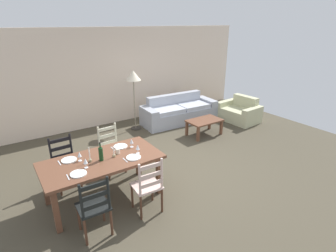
# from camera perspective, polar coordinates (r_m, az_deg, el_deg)

# --- Properties ---
(ground_plane) EXTENTS (9.60, 9.60, 0.02)m
(ground_plane) POSITION_cam_1_polar(r_m,az_deg,el_deg) (5.52, -0.06, -9.54)
(ground_plane) COLOR #484132
(wall_far) EXTENTS (9.60, 0.16, 2.70)m
(wall_far) POSITION_cam_1_polar(r_m,az_deg,el_deg) (7.84, -13.87, 9.92)
(wall_far) COLOR beige
(wall_far) RESTS_ON ground_plane
(dining_table) EXTENTS (1.90, 0.96, 0.75)m
(dining_table) POSITION_cam_1_polar(r_m,az_deg,el_deg) (4.54, -13.86, -7.84)
(dining_table) COLOR brown
(dining_table) RESTS_ON ground_plane
(dining_chair_near_left) EXTENTS (0.43, 0.42, 0.96)m
(dining_chair_near_left) POSITION_cam_1_polar(r_m,az_deg,el_deg) (3.93, -15.45, -16.28)
(dining_chair_near_left) COLOR black
(dining_chair_near_left) RESTS_ON ground_plane
(dining_chair_near_right) EXTENTS (0.45, 0.43, 0.96)m
(dining_chair_near_right) POSITION_cam_1_polar(r_m,az_deg,el_deg) (4.22, -4.30, -12.60)
(dining_chair_near_right) COLOR beige
(dining_chair_near_right) RESTS_ON ground_plane
(dining_chair_far_left) EXTENTS (0.43, 0.41, 0.96)m
(dining_chair_far_left) POSITION_cam_1_polar(r_m,az_deg,el_deg) (5.15, -21.14, -7.38)
(dining_chair_far_left) COLOR black
(dining_chair_far_left) RESTS_ON ground_plane
(dining_chair_far_right) EXTENTS (0.44, 0.43, 0.96)m
(dining_chair_far_right) POSITION_cam_1_polar(r_m,az_deg,el_deg) (5.41, -12.04, -4.90)
(dining_chair_far_right) COLOR beige
(dining_chair_far_right) RESTS_ON ground_plane
(dinner_plate_near_left) EXTENTS (0.24, 0.24, 0.02)m
(dinner_plate_near_left) POSITION_cam_1_polar(r_m,az_deg,el_deg) (4.17, -18.56, -9.62)
(dinner_plate_near_left) COLOR white
(dinner_plate_near_left) RESTS_ON dining_table
(fork_near_left) EXTENTS (0.02, 0.17, 0.01)m
(fork_near_left) POSITION_cam_1_polar(r_m,az_deg,el_deg) (4.15, -20.55, -10.18)
(fork_near_left) COLOR silver
(fork_near_left) RESTS_ON dining_table
(dinner_plate_near_right) EXTENTS (0.24, 0.24, 0.02)m
(dinner_plate_near_right) POSITION_cam_1_polar(r_m,az_deg,el_deg) (4.44, -7.35, -6.65)
(dinner_plate_near_right) COLOR white
(dinner_plate_near_right) RESTS_ON dining_table
(fork_near_right) EXTENTS (0.02, 0.17, 0.01)m
(fork_near_right) POSITION_cam_1_polar(r_m,az_deg,el_deg) (4.38, -9.10, -7.20)
(fork_near_right) COLOR silver
(fork_near_right) RESTS_ON dining_table
(dinner_plate_far_left) EXTENTS (0.24, 0.24, 0.02)m
(dinner_plate_far_left) POSITION_cam_1_polar(r_m,az_deg,el_deg) (4.60, -20.34, -6.81)
(dinner_plate_far_left) COLOR white
(dinner_plate_far_left) RESTS_ON dining_table
(fork_far_left) EXTENTS (0.02, 0.17, 0.01)m
(fork_far_left) POSITION_cam_1_polar(r_m,az_deg,el_deg) (4.58, -22.14, -7.30)
(fork_far_left) COLOR silver
(fork_far_left) RESTS_ON dining_table
(dinner_plate_far_right) EXTENTS (0.24, 0.24, 0.02)m
(dinner_plate_far_right) POSITION_cam_1_polar(r_m,az_deg,el_deg) (4.84, -10.05, -4.28)
(dinner_plate_far_right) COLOR white
(dinner_plate_far_right) RESTS_ON dining_table
(fork_far_right) EXTENTS (0.02, 0.17, 0.01)m
(fork_far_right) POSITION_cam_1_polar(r_m,az_deg,el_deg) (4.79, -11.68, -4.76)
(fork_far_right) COLOR silver
(fork_far_right) RESTS_ON dining_table
(wine_bottle) EXTENTS (0.07, 0.07, 0.32)m
(wine_bottle) POSITION_cam_1_polar(r_m,az_deg,el_deg) (4.41, -14.12, -5.76)
(wine_bottle) COLOR #143819
(wine_bottle) RESTS_ON dining_table
(wine_glass_near_left) EXTENTS (0.06, 0.06, 0.16)m
(wine_glass_near_left) POSITION_cam_1_polar(r_m,az_deg,el_deg) (4.26, -17.18, -7.21)
(wine_glass_near_left) COLOR white
(wine_glass_near_left) RESTS_ON dining_table
(wine_glass_near_right) EXTENTS (0.06, 0.06, 0.16)m
(wine_glass_near_right) POSITION_cam_1_polar(r_m,az_deg,el_deg) (4.52, -6.47, -4.57)
(wine_glass_near_right) COLOR white
(wine_glass_near_right) RESTS_ON dining_table
(wine_glass_far_left) EXTENTS (0.06, 0.06, 0.16)m
(wine_glass_far_left) POSITION_cam_1_polar(r_m,az_deg,el_deg) (4.49, -18.36, -5.82)
(wine_glass_far_left) COLOR white
(wine_glass_far_left) RESTS_ON dining_table
(wine_glass_far_right) EXTENTS (0.06, 0.06, 0.16)m
(wine_glass_far_right) POSITION_cam_1_polar(r_m,az_deg,el_deg) (4.76, -7.77, -3.27)
(wine_glass_far_right) COLOR white
(wine_glass_far_right) RESTS_ON dining_table
(coffee_cup_primary) EXTENTS (0.07, 0.07, 0.09)m
(coffee_cup_primary) POSITION_cam_1_polar(r_m,az_deg,el_deg) (4.60, -10.67, -5.30)
(coffee_cup_primary) COLOR beige
(coffee_cup_primary) RESTS_ON dining_table
(candle_tall) EXTENTS (0.05, 0.05, 0.25)m
(candle_tall) POSITION_cam_1_polar(r_m,az_deg,el_deg) (4.43, -16.31, -6.53)
(candle_tall) COLOR #998C66
(candle_tall) RESTS_ON dining_table
(candle_short) EXTENTS (0.05, 0.05, 0.19)m
(candle_short) POSITION_cam_1_polar(r_m,az_deg,el_deg) (4.50, -11.45, -5.88)
(candle_short) COLOR #998C66
(candle_short) RESTS_ON dining_table
(couch) EXTENTS (2.32, 0.93, 0.80)m
(couch) POSITION_cam_1_polar(r_m,az_deg,el_deg) (8.03, 2.23, 2.98)
(couch) COLOR #A8AEB9
(couch) RESTS_ON ground_plane
(coffee_table) EXTENTS (0.90, 0.56, 0.42)m
(coffee_table) POSITION_cam_1_polar(r_m,az_deg,el_deg) (7.10, 7.76, 0.80)
(coffee_table) COLOR brown
(coffee_table) RESTS_ON ground_plane
(armchair_upholstered) EXTENTS (0.88, 1.21, 0.72)m
(armchair_upholstered) POSITION_cam_1_polar(r_m,az_deg,el_deg) (8.43, 15.06, 2.83)
(armchair_upholstered) COLOR beige
(armchair_upholstered) RESTS_ON ground_plane
(standing_lamp) EXTENTS (0.40, 0.40, 1.64)m
(standing_lamp) POSITION_cam_1_polar(r_m,az_deg,el_deg) (7.21, -7.39, 9.88)
(standing_lamp) COLOR #332D28
(standing_lamp) RESTS_ON ground_plane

